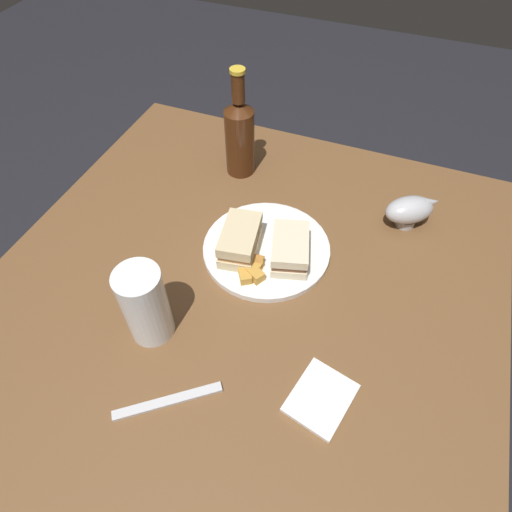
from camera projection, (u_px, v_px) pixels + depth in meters
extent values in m
plane|color=black|center=(249.00, 410.00, 1.41)|extent=(6.00, 6.00, 0.00)
cube|color=brown|center=(248.00, 360.00, 1.14)|extent=(1.03, 1.00, 0.70)
cylinder|color=white|center=(266.00, 249.00, 0.92)|extent=(0.27, 0.27, 0.01)
cube|color=beige|center=(240.00, 246.00, 0.90)|extent=(0.13, 0.09, 0.02)
cube|color=#B27A4C|center=(240.00, 240.00, 0.89)|extent=(0.12, 0.08, 0.01)
cube|color=beige|center=(240.00, 234.00, 0.87)|extent=(0.13, 0.09, 0.02)
cube|color=beige|center=(290.00, 254.00, 0.89)|extent=(0.13, 0.10, 0.02)
cube|color=brown|center=(290.00, 249.00, 0.88)|extent=(0.12, 0.09, 0.01)
cube|color=beige|center=(290.00, 244.00, 0.86)|extent=(0.13, 0.10, 0.02)
cube|color=#AD702D|center=(253.00, 260.00, 0.88)|extent=(0.02, 0.05, 0.02)
cube|color=gold|center=(252.00, 264.00, 0.87)|extent=(0.02, 0.05, 0.02)
cube|color=#B77F33|center=(285.00, 267.00, 0.87)|extent=(0.03, 0.05, 0.02)
cube|color=gold|center=(254.00, 273.00, 0.86)|extent=(0.04, 0.05, 0.02)
cube|color=gold|center=(247.00, 274.00, 0.86)|extent=(0.05, 0.04, 0.02)
cylinder|color=white|center=(145.00, 304.00, 0.74)|extent=(0.08, 0.08, 0.16)
cylinder|color=gold|center=(151.00, 321.00, 0.78)|extent=(0.07, 0.07, 0.05)
cylinder|color=#B7B7BC|center=(405.00, 221.00, 0.97)|extent=(0.04, 0.04, 0.02)
ellipsoid|color=#B7B7BC|center=(409.00, 210.00, 0.94)|extent=(0.12, 0.13, 0.06)
ellipsoid|color=#381E0F|center=(410.00, 207.00, 0.94)|extent=(0.09, 0.10, 0.02)
cone|color=#B7B7BC|center=(432.00, 202.00, 0.94)|extent=(0.04, 0.04, 0.02)
cylinder|color=#47230F|center=(240.00, 142.00, 1.03)|extent=(0.07, 0.07, 0.16)
cone|color=#47230F|center=(239.00, 107.00, 0.96)|extent=(0.07, 0.07, 0.02)
cylinder|color=#47230F|center=(238.00, 87.00, 0.93)|extent=(0.03, 0.03, 0.07)
cylinder|color=gold|center=(237.00, 71.00, 0.90)|extent=(0.03, 0.03, 0.01)
cube|color=white|center=(321.00, 398.00, 0.72)|extent=(0.13, 0.11, 0.01)
cube|color=silver|center=(168.00, 401.00, 0.71)|extent=(0.12, 0.15, 0.01)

